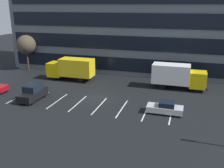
% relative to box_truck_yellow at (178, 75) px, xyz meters
% --- Properties ---
extents(ground_plane, '(120.00, 120.00, 0.00)m').
position_rel_box_truck_yellow_xyz_m(ground_plane, '(-9.87, -6.77, -1.98)').
color(ground_plane, black).
extents(office_building, '(41.22, 13.77, 18.00)m').
position_rel_box_truck_yellow_xyz_m(office_building, '(-9.87, 11.18, 7.02)').
color(office_building, slate).
rests_on(office_building, ground_plane).
extents(lot_markings, '(19.74, 5.40, 0.01)m').
position_rel_box_truck_yellow_xyz_m(lot_markings, '(-9.87, -9.37, -1.97)').
color(lot_markings, silver).
rests_on(lot_markings, ground_plane).
extents(box_truck_yellow, '(7.58, 2.51, 3.52)m').
position_rel_box_truck_yellow_xyz_m(box_truck_yellow, '(0.00, 0.00, 0.00)').
color(box_truck_yellow, yellow).
rests_on(box_truck_yellow, ground_plane).
extents(box_truck_yellow_all, '(7.56, 2.50, 3.51)m').
position_rel_box_truck_yellow_xyz_m(box_truck_yellow_all, '(-16.37, -0.41, -0.01)').
color(box_truck_yellow_all, yellow).
rests_on(box_truck_yellow_all, ground_plane).
extents(suv_black, '(1.85, 4.36, 1.97)m').
position_rel_box_truck_yellow_xyz_m(suv_black, '(-17.19, -9.87, -1.03)').
color(suv_black, black).
rests_on(suv_black, ground_plane).
extents(sedan_silver, '(3.95, 1.65, 1.41)m').
position_rel_box_truck_yellow_xyz_m(sedan_silver, '(-0.74, -9.30, -1.31)').
color(sedan_silver, silver).
rests_on(sedan_silver, ground_plane).
extents(bare_tree, '(3.41, 3.41, 6.39)m').
position_rel_box_truck_yellow_xyz_m(bare_tree, '(-26.87, 3.26, 2.69)').
color(bare_tree, '#473323').
rests_on(bare_tree, ground_plane).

